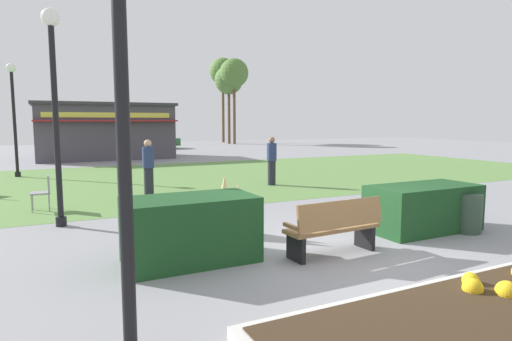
% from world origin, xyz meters
% --- Properties ---
extents(ground_plane, '(80.00, 80.00, 0.00)m').
position_xyz_m(ground_plane, '(0.00, 0.00, 0.00)').
color(ground_plane, gray).
extents(lawn_patch, '(36.00, 12.00, 0.01)m').
position_xyz_m(lawn_patch, '(0.00, 10.48, 0.00)').
color(lawn_patch, '#5B8442').
rests_on(lawn_patch, ground_plane).
extents(flower_bed, '(4.57, 1.88, 0.32)m').
position_xyz_m(flower_bed, '(-0.47, -2.77, 0.09)').
color(flower_bed, beige).
rests_on(flower_bed, ground_plane).
extents(park_bench, '(1.72, 0.61, 0.95)m').
position_xyz_m(park_bench, '(-0.14, -0.06, 0.48)').
color(park_bench, olive).
rests_on(park_bench, ground_plane).
extents(hedge_left, '(2.04, 1.10, 1.04)m').
position_xyz_m(hedge_left, '(-2.38, 0.69, 0.52)').
color(hedge_left, '#19421E').
rests_on(hedge_left, ground_plane).
extents(hedge_right, '(2.29, 1.10, 0.94)m').
position_xyz_m(hedge_right, '(2.48, 0.48, 0.47)').
color(hedge_right, '#19421E').
rests_on(hedge_right, ground_plane).
extents(ornamental_grass_behind_left, '(0.55, 0.55, 1.01)m').
position_xyz_m(ornamental_grass_behind_left, '(-1.03, 1.88, 0.51)').
color(ornamental_grass_behind_left, '#D1BC7F').
rests_on(ornamental_grass_behind_left, ground_plane).
extents(ornamental_grass_behind_right, '(0.60, 0.60, 1.20)m').
position_xyz_m(ornamental_grass_behind_right, '(-1.28, 1.95, 0.60)').
color(ornamental_grass_behind_right, '#D1BC7F').
rests_on(ornamental_grass_behind_right, ground_plane).
extents(lamppost_near, '(0.36, 0.36, 4.50)m').
position_xyz_m(lamppost_near, '(-3.79, -2.00, 2.81)').
color(lamppost_near, black).
rests_on(lamppost_near, ground_plane).
extents(lamppost_mid, '(0.36, 0.36, 4.50)m').
position_xyz_m(lamppost_mid, '(-4.16, 4.15, 2.81)').
color(lamppost_mid, black).
rests_on(lamppost_mid, ground_plane).
extents(lamppost_far, '(0.36, 0.36, 4.50)m').
position_xyz_m(lamppost_far, '(-5.44, 13.88, 2.81)').
color(lamppost_far, black).
rests_on(lamppost_far, ground_plane).
extents(trash_bin, '(0.52, 0.52, 0.79)m').
position_xyz_m(trash_bin, '(3.16, -0.04, 0.40)').
color(trash_bin, '#2D4233').
rests_on(trash_bin, ground_plane).
extents(food_kiosk, '(7.86, 4.64, 3.30)m').
position_xyz_m(food_kiosk, '(-1.14, 21.50, 1.66)').
color(food_kiosk, '#47424C').
rests_on(food_kiosk, ground_plane).
extents(cafe_chair_west, '(0.45, 0.45, 0.89)m').
position_xyz_m(cafe_chair_west, '(-4.47, 6.09, 0.53)').
color(cafe_chair_west, gray).
rests_on(cafe_chair_west, ground_plane).
extents(person_strolling, '(0.34, 0.34, 1.69)m').
position_xyz_m(person_strolling, '(2.68, 7.39, 0.86)').
color(person_strolling, '#23232D').
rests_on(person_strolling, ground_plane).
extents(person_standing, '(0.34, 0.34, 1.69)m').
position_xyz_m(person_standing, '(-1.67, 7.03, 0.86)').
color(person_standing, '#23232D').
rests_on(person_standing, ground_plane).
extents(parked_car_west_slot, '(4.27, 2.19, 1.20)m').
position_xyz_m(parked_car_west_slot, '(-2.04, 29.31, 0.64)').
color(parked_car_west_slot, maroon).
rests_on(parked_car_west_slot, ground_plane).
extents(parked_car_center_slot, '(4.28, 2.22, 1.20)m').
position_xyz_m(parked_car_center_slot, '(3.43, 29.31, 0.64)').
color(parked_car_center_slot, '#2D6638').
rests_on(parked_car_center_slot, ground_plane).
extents(tree_left_bg, '(2.80, 2.80, 8.86)m').
position_xyz_m(tree_left_bg, '(12.72, 36.93, 7.37)').
color(tree_left_bg, brown).
rests_on(tree_left_bg, ground_plane).
extents(tree_right_bg, '(2.80, 2.80, 8.28)m').
position_xyz_m(tree_right_bg, '(12.35, 33.08, 6.80)').
color(tree_right_bg, brown).
rests_on(tree_right_bg, ground_plane).
extents(tree_center_bg, '(2.80, 2.80, 7.67)m').
position_xyz_m(tree_center_bg, '(12.18, 34.01, 6.21)').
color(tree_center_bg, brown).
rests_on(tree_center_bg, ground_plane).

